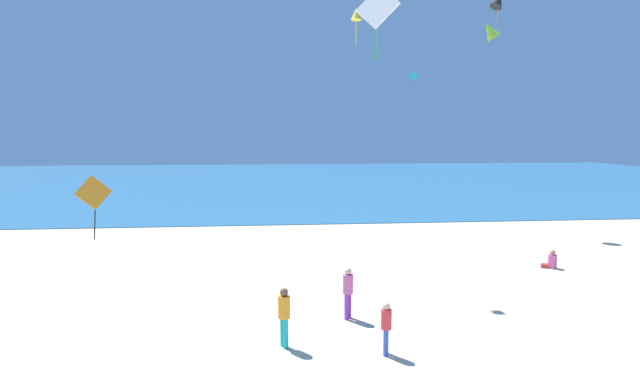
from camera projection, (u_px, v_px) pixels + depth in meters
ground_plane at (311, 295)px, 19.22m from camera, size 120.00×120.00×0.00m
ocean_water at (283, 180)px, 63.10m from camera, size 120.00×60.00×0.05m
person_0 at (348, 289)px, 16.72m from camera, size 0.47×0.47×1.69m
person_1 at (551, 261)px, 23.00m from camera, size 0.74×0.58×0.82m
person_2 at (284, 313)px, 14.51m from camera, size 0.45×0.45×1.71m
person_3 at (386, 325)px, 14.04m from camera, size 0.37×0.37×1.46m
kite_orange at (93, 194)px, 12.56m from camera, size 0.79×0.41×1.59m
kite_yellow at (356, 14)px, 20.80m from camera, size 0.57×0.59×1.53m
kite_lime at (490, 31)px, 31.58m from camera, size 1.34×0.96×1.72m
kite_white at (377, 8)px, 12.80m from camera, size 1.01×0.69×1.85m
kite_teal at (413, 76)px, 37.03m from camera, size 0.53×0.58×1.30m
kite_black at (498, 0)px, 18.81m from camera, size 0.78×0.67×1.16m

